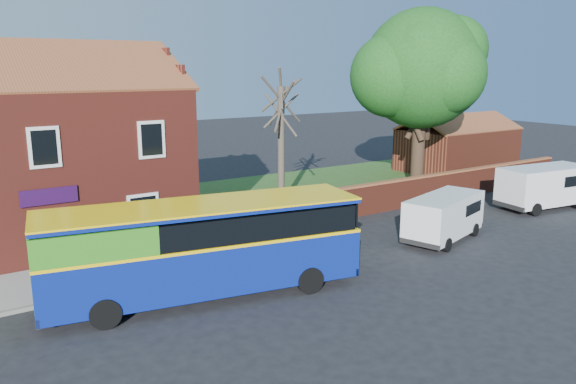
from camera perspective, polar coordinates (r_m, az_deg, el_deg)
ground at (r=19.19m, az=3.63°, el=-10.20°), size 120.00×120.00×0.00m
pavement at (r=21.46m, az=-21.60°, el=-8.41°), size 18.00×3.50×0.12m
kerb at (r=19.86m, az=-20.50°, el=-10.00°), size 18.00×0.15×0.14m
grass_strip at (r=36.76m, az=7.58°, el=0.87°), size 26.00×12.00×0.04m
shop_building at (r=26.13m, az=-24.94°, el=2.58°), size 12.30×8.13×10.50m
boundary_wall at (r=32.42m, az=14.58°, el=0.42°), size 22.00×0.38×1.60m
outbuilding at (r=42.88m, az=16.79°, el=4.27°), size 8.20×5.06×4.17m
bus at (r=18.48m, az=-9.58°, el=-5.39°), size 10.59×4.38×3.13m
van_near at (r=25.39m, az=15.57°, el=-2.31°), size 4.79×2.98×1.96m
van_far at (r=32.85m, az=24.61°, el=0.63°), size 5.36×2.72×2.26m
large_tree at (r=34.88m, az=13.32°, el=11.72°), size 8.88×7.02×10.83m
bare_tree at (r=29.92m, az=-0.70°, el=5.27°), size 2.64×3.14×7.03m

